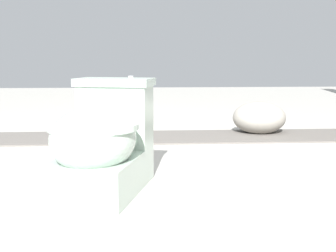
% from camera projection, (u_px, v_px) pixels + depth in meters
% --- Properties ---
extents(ground_plane, '(14.00, 14.00, 0.00)m').
position_uv_depth(ground_plane, '(119.00, 188.00, 2.19)').
color(ground_plane, '#A8A59E').
extents(gravel_strip, '(0.56, 8.00, 0.01)m').
position_uv_depth(gravel_strip, '(192.00, 137.00, 3.54)').
color(gravel_strip, '#605B56').
rests_on(gravel_strip, ground).
extents(toilet, '(0.70, 0.52, 0.52)m').
position_uv_depth(toilet, '(101.00, 144.00, 2.10)').
color(toilet, '#B2C6B7').
rests_on(toilet, ground).
extents(boulder_near, '(0.42, 0.44, 0.26)m').
position_uv_depth(boulder_near, '(259.00, 118.00, 3.69)').
color(boulder_near, gray).
rests_on(boulder_near, ground).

